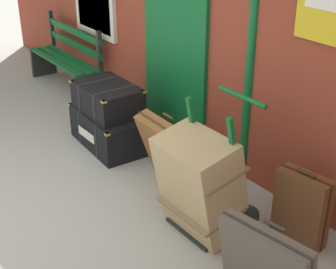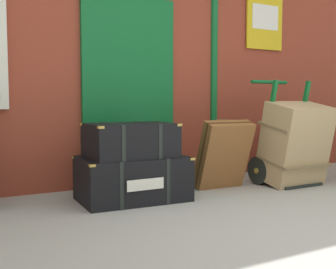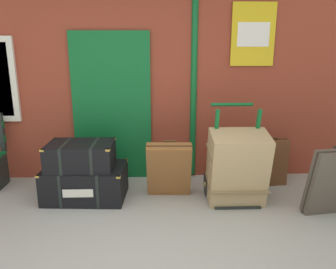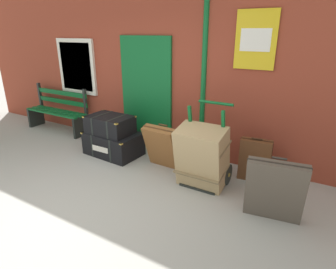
{
  "view_description": "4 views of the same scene",
  "coord_description": "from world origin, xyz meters",
  "px_view_note": "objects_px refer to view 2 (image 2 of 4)",
  "views": [
    {
      "loc": [
        3.95,
        -0.9,
        2.76
      ],
      "look_at": [
        0.35,
        1.78,
        0.52
      ],
      "focal_mm": 53.53,
      "sensor_mm": 36.0,
      "label": 1
    },
    {
      "loc": [
        -2.37,
        -1.97,
        0.95
      ],
      "look_at": [
        -0.21,
        1.87,
        0.6
      ],
      "focal_mm": 45.86,
      "sensor_mm": 36.0,
      "label": 2
    },
    {
      "loc": [
        0.23,
        -2.27,
        1.9
      ],
      "look_at": [
        0.38,
        1.66,
        0.85
      ],
      "focal_mm": 35.65,
      "sensor_mm": 36.0,
      "label": 3
    },
    {
      "loc": [
        2.64,
        -1.94,
        2.17
      ],
      "look_at": [
        0.38,
        1.92,
        0.52
      ],
      "focal_mm": 30.09,
      "sensor_mm": 36.0,
      "label": 4
    }
  ],
  "objects_px": {
    "steamer_trunk_base": "(133,178)",
    "porters_trolley": "(283,160)",
    "large_brown_trunk": "(295,144)",
    "suitcase_oxblood": "(224,155)",
    "steamer_trunk_middle": "(131,140)",
    "suitcase_brown": "(295,149)"
  },
  "relations": [
    {
      "from": "large_brown_trunk",
      "to": "suitcase_oxblood",
      "type": "height_order",
      "value": "large_brown_trunk"
    },
    {
      "from": "porters_trolley",
      "to": "suitcase_brown",
      "type": "height_order",
      "value": "porters_trolley"
    },
    {
      "from": "suitcase_brown",
      "to": "large_brown_trunk",
      "type": "bearing_deg",
      "value": -135.71
    },
    {
      "from": "suitcase_oxblood",
      "to": "porters_trolley",
      "type": "bearing_deg",
      "value": -3.81
    },
    {
      "from": "suitcase_oxblood",
      "to": "steamer_trunk_base",
      "type": "bearing_deg",
      "value": 179.28
    },
    {
      "from": "large_brown_trunk",
      "to": "steamer_trunk_base",
      "type": "bearing_deg",
      "value": 172.64
    },
    {
      "from": "steamer_trunk_middle",
      "to": "suitcase_brown",
      "type": "bearing_deg",
      "value": 8.59
    },
    {
      "from": "large_brown_trunk",
      "to": "suitcase_oxblood",
      "type": "bearing_deg",
      "value": 164.28
    },
    {
      "from": "steamer_trunk_middle",
      "to": "large_brown_trunk",
      "type": "height_order",
      "value": "large_brown_trunk"
    },
    {
      "from": "large_brown_trunk",
      "to": "suitcase_brown",
      "type": "relative_size",
      "value": 1.38
    },
    {
      "from": "steamer_trunk_middle",
      "to": "large_brown_trunk",
      "type": "distance_m",
      "value": 1.93
    },
    {
      "from": "porters_trolley",
      "to": "suitcase_brown",
      "type": "bearing_deg",
      "value": 34.65
    },
    {
      "from": "steamer_trunk_middle",
      "to": "porters_trolley",
      "type": "distance_m",
      "value": 1.94
    },
    {
      "from": "steamer_trunk_middle",
      "to": "steamer_trunk_base",
      "type": "bearing_deg",
      "value": 38.29
    },
    {
      "from": "porters_trolley",
      "to": "large_brown_trunk",
      "type": "bearing_deg",
      "value": -90.0
    },
    {
      "from": "porters_trolley",
      "to": "suitcase_oxblood",
      "type": "distance_m",
      "value": 0.82
    },
    {
      "from": "steamer_trunk_middle",
      "to": "suitcase_brown",
      "type": "height_order",
      "value": "steamer_trunk_middle"
    },
    {
      "from": "suitcase_brown",
      "to": "suitcase_oxblood",
      "type": "xyz_separation_m",
      "value": [
        -1.43,
        -0.37,
        0.05
      ]
    },
    {
      "from": "porters_trolley",
      "to": "suitcase_oxblood",
      "type": "bearing_deg",
      "value": 176.19
    },
    {
      "from": "suitcase_brown",
      "to": "suitcase_oxblood",
      "type": "bearing_deg",
      "value": -165.45
    },
    {
      "from": "porters_trolley",
      "to": "large_brown_trunk",
      "type": "xyz_separation_m",
      "value": [
        -0.0,
        -0.18,
        0.2
      ]
    },
    {
      "from": "steamer_trunk_base",
      "to": "porters_trolley",
      "type": "distance_m",
      "value": 1.89
    }
  ]
}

